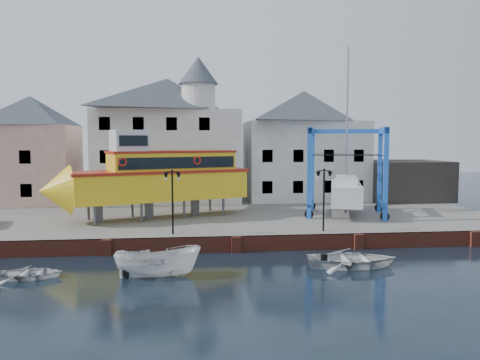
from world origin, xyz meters
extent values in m
plane|color=black|center=(0.00, 0.00, 0.00)|extent=(140.00, 140.00, 0.00)
cube|color=#605B56|center=(0.00, 11.00, 0.50)|extent=(44.00, 22.00, 1.00)
cube|color=brown|center=(0.00, 0.12, 0.50)|extent=(44.00, 0.25, 1.00)
cube|color=brown|center=(-8.00, -0.05, 0.50)|extent=(0.60, 0.36, 1.00)
cube|color=brown|center=(0.00, -0.05, 0.50)|extent=(0.60, 0.36, 1.00)
cube|color=brown|center=(8.00, -0.05, 0.50)|extent=(0.60, 0.36, 1.00)
cube|color=brown|center=(16.00, -0.05, 0.50)|extent=(0.60, 0.36, 1.00)
cube|color=tan|center=(-18.00, 18.00, 4.75)|extent=(8.00, 7.00, 7.50)
pyramid|color=#383F44|center=(-18.00, 18.00, 9.90)|extent=(8.00, 7.00, 2.80)
cube|color=black|center=(-17.50, 14.54, 2.60)|extent=(1.00, 0.08, 1.20)
cube|color=black|center=(-17.50, 14.54, 5.60)|extent=(1.00, 0.08, 1.20)
cube|color=beige|center=(-5.00, 18.50, 5.50)|extent=(14.00, 8.00, 9.00)
pyramid|color=#383F44|center=(-5.00, 18.50, 11.60)|extent=(14.00, 8.00, 3.20)
cube|color=black|center=(-10.50, 14.54, 2.60)|extent=(1.00, 0.08, 1.20)
cube|color=black|center=(-7.50, 14.54, 2.60)|extent=(1.00, 0.08, 1.20)
cube|color=black|center=(-4.50, 14.54, 2.60)|extent=(1.00, 0.08, 1.20)
cube|color=black|center=(-1.50, 14.54, 2.60)|extent=(1.00, 0.08, 1.20)
cube|color=black|center=(-10.50, 14.54, 5.60)|extent=(1.00, 0.08, 1.20)
cube|color=black|center=(-7.50, 14.54, 5.60)|extent=(1.00, 0.08, 1.20)
cube|color=black|center=(-4.50, 14.54, 5.60)|extent=(1.00, 0.08, 1.20)
cube|color=black|center=(-1.50, 14.54, 5.60)|extent=(1.00, 0.08, 1.20)
cube|color=black|center=(-10.50, 14.54, 8.60)|extent=(1.00, 0.08, 1.20)
cube|color=black|center=(-7.50, 14.54, 8.60)|extent=(1.00, 0.08, 1.20)
cube|color=black|center=(-4.50, 14.54, 8.60)|extent=(1.00, 0.08, 1.20)
cube|color=black|center=(-1.50, 14.54, 8.60)|extent=(1.00, 0.08, 1.20)
cylinder|color=beige|center=(-2.00, 16.10, 11.20)|extent=(3.20, 3.20, 2.40)
cone|color=#383F44|center=(-2.00, 16.10, 13.70)|extent=(3.80, 3.80, 2.60)
cube|color=beige|center=(9.00, 19.00, 5.00)|extent=(12.00, 8.00, 8.00)
pyramid|color=#383F44|center=(9.00, 19.00, 10.60)|extent=(12.00, 8.00, 3.20)
cube|color=black|center=(4.50, 15.04, 2.60)|extent=(1.00, 0.08, 1.20)
cube|color=black|center=(7.50, 15.04, 2.60)|extent=(1.00, 0.08, 1.20)
cube|color=black|center=(10.50, 15.04, 2.60)|extent=(1.00, 0.08, 1.20)
cube|color=black|center=(13.50, 15.04, 2.60)|extent=(1.00, 0.08, 1.20)
cube|color=black|center=(4.50, 15.04, 5.60)|extent=(1.00, 0.08, 1.20)
cube|color=black|center=(7.50, 15.04, 5.60)|extent=(1.00, 0.08, 1.20)
cube|color=black|center=(10.50, 15.04, 5.60)|extent=(1.00, 0.08, 1.20)
cube|color=black|center=(13.50, 15.04, 5.60)|extent=(1.00, 0.08, 1.20)
cube|color=#272522|center=(19.00, 17.00, 3.00)|extent=(8.00, 7.00, 4.00)
cylinder|color=black|center=(-4.00, 1.20, 3.00)|extent=(0.12, 0.12, 4.00)
cube|color=black|center=(-4.00, 1.20, 5.05)|extent=(0.90, 0.06, 0.06)
sphere|color=black|center=(-4.00, 1.20, 5.12)|extent=(0.16, 0.16, 0.16)
cone|color=black|center=(-4.40, 1.20, 4.78)|extent=(0.32, 0.32, 0.45)
sphere|color=silver|center=(-4.40, 1.20, 4.60)|extent=(0.18, 0.18, 0.18)
cone|color=black|center=(-3.60, 1.20, 4.78)|extent=(0.32, 0.32, 0.45)
sphere|color=silver|center=(-3.60, 1.20, 4.60)|extent=(0.18, 0.18, 0.18)
cylinder|color=black|center=(6.00, 1.20, 3.00)|extent=(0.12, 0.12, 4.00)
cube|color=black|center=(6.00, 1.20, 5.05)|extent=(0.90, 0.06, 0.06)
sphere|color=black|center=(6.00, 1.20, 5.12)|extent=(0.16, 0.16, 0.16)
cone|color=black|center=(5.60, 1.20, 4.78)|extent=(0.32, 0.32, 0.45)
sphere|color=silver|center=(5.60, 1.20, 4.60)|extent=(0.18, 0.18, 0.18)
cone|color=black|center=(6.40, 1.20, 4.78)|extent=(0.32, 0.32, 0.45)
sphere|color=silver|center=(6.40, 1.20, 4.60)|extent=(0.18, 0.18, 0.18)
cylinder|color=#59595E|center=(-9.61, 4.85, 1.72)|extent=(0.26, 0.26, 1.44)
cylinder|color=#59595E|center=(-10.59, 7.36, 1.72)|extent=(0.26, 0.26, 1.44)
cylinder|color=#59595E|center=(-6.48, 6.07, 1.72)|extent=(0.26, 0.26, 1.44)
cylinder|color=#59595E|center=(-7.45, 8.58, 1.72)|extent=(0.26, 0.26, 1.44)
cylinder|color=#59595E|center=(-3.34, 7.29, 1.72)|extent=(0.26, 0.26, 1.44)
cylinder|color=#59595E|center=(-4.32, 9.80, 1.72)|extent=(0.26, 0.26, 1.44)
cylinder|color=#59595E|center=(-0.20, 8.51, 1.72)|extent=(0.26, 0.26, 1.44)
cylinder|color=#59595E|center=(-1.18, 11.02, 1.72)|extent=(0.26, 0.26, 1.44)
cube|color=#59595E|center=(-9.65, 6.28, 1.72)|extent=(0.71, 0.66, 1.44)
cube|color=#59595E|center=(-6.07, 7.67, 1.72)|extent=(0.71, 0.66, 1.44)
cube|color=#59595E|center=(-2.48, 9.07, 1.72)|extent=(0.71, 0.66, 1.44)
cube|color=yellow|center=(-5.17, 8.02, 3.50)|extent=(13.88, 8.29, 2.12)
cone|color=yellow|center=(-12.43, 5.19, 3.50)|extent=(3.30, 4.17, 3.66)
cube|color=#A12113|center=(-5.17, 8.02, 4.66)|extent=(14.20, 8.54, 0.21)
cube|color=yellow|center=(-4.27, 8.37, 5.33)|extent=(10.15, 6.54, 1.54)
cube|color=black|center=(-3.67, 6.82, 5.38)|extent=(8.63, 3.41, 0.87)
cube|color=black|center=(-4.88, 9.92, 5.38)|extent=(8.63, 3.41, 0.87)
cube|color=#A12113|center=(-4.27, 8.37, 6.19)|extent=(10.37, 6.70, 0.17)
cube|color=silver|center=(-7.41, 7.15, 6.97)|extent=(3.24, 3.24, 1.75)
cube|color=black|center=(-6.95, 5.95, 7.05)|extent=(1.98, 0.82, 0.77)
torus|color=#A12113|center=(-7.69, 5.20, 5.52)|extent=(0.68, 0.37, 0.67)
torus|color=#A12113|center=(-2.31, 7.29, 5.52)|extent=(0.68, 0.37, 0.67)
cube|color=#2155B4|center=(6.32, 6.25, 4.51)|extent=(0.44, 0.44, 7.02)
cylinder|color=black|center=(6.32, 6.25, 1.35)|extent=(0.74, 0.45, 0.70)
cube|color=#2155B4|center=(7.71, 10.70, 4.51)|extent=(0.44, 0.44, 7.02)
cylinder|color=black|center=(7.71, 10.70, 1.35)|extent=(0.74, 0.45, 0.70)
cube|color=#2155B4|center=(11.73, 4.56, 4.51)|extent=(0.44, 0.44, 7.02)
cylinder|color=black|center=(11.73, 4.56, 1.35)|extent=(0.74, 0.45, 0.70)
cube|color=#2155B4|center=(13.12, 9.01, 4.51)|extent=(0.44, 0.44, 7.02)
cylinder|color=black|center=(13.12, 9.01, 1.35)|extent=(0.74, 0.45, 0.70)
cube|color=#2155B4|center=(7.02, 8.47, 7.84)|extent=(1.83, 4.89, 0.49)
cube|color=#2155B4|center=(7.02, 8.47, 2.00)|extent=(1.73, 4.86, 0.21)
cube|color=#2155B4|center=(12.42, 6.78, 7.84)|extent=(1.83, 4.89, 0.49)
cube|color=#2155B4|center=(12.42, 6.78, 2.00)|extent=(1.73, 4.86, 0.21)
cube|color=#2155B4|center=(10.42, 9.85, 7.84)|extent=(5.85, 2.13, 0.35)
cube|color=silver|center=(9.72, 7.63, 2.80)|extent=(4.45, 7.87, 1.60)
cone|color=silver|center=(11.05, 11.89, 2.80)|extent=(2.68, 2.22, 2.31)
cube|color=#59595E|center=(9.72, 7.63, 1.65)|extent=(0.77, 1.79, 0.70)
cube|color=silver|center=(9.57, 7.15, 3.91)|extent=(2.43, 3.35, 0.60)
cylinder|color=#99999E|center=(9.87, 8.11, 9.12)|extent=(0.20, 0.20, 11.03)
cube|color=black|center=(9.18, 5.91, 5.91)|extent=(5.21, 1.73, 0.05)
cube|color=black|center=(10.26, 9.35, 5.91)|extent=(5.21, 1.73, 0.05)
imported|color=silver|center=(-4.56, -4.94, 0.00)|extent=(4.52, 1.86, 1.72)
imported|color=silver|center=(6.12, -4.05, 0.00)|extent=(5.29, 3.99, 1.03)
imported|color=silver|center=(-11.15, -4.45, 0.00)|extent=(3.41, 2.48, 0.69)
camera|label=1|loc=(-2.87, -28.97, 7.01)|focal=35.00mm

